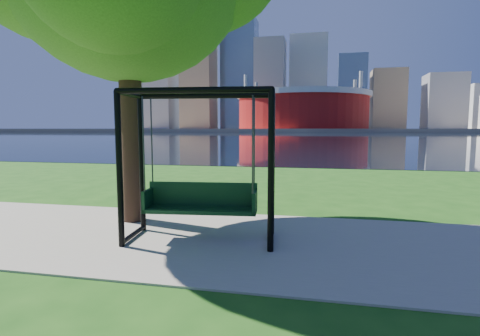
% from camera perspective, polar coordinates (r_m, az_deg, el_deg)
% --- Properties ---
extents(ground, '(900.00, 900.00, 0.00)m').
position_cam_1_polar(ground, '(7.05, 0.18, -9.98)').
color(ground, '#1E5114').
rests_on(ground, ground).
extents(path, '(120.00, 4.00, 0.03)m').
position_cam_1_polar(path, '(6.58, -0.74, -11.03)').
color(path, '#9E937F').
rests_on(path, ground).
extents(river, '(900.00, 180.00, 0.02)m').
position_cam_1_polar(river, '(108.66, 11.41, 4.87)').
color(river, black).
rests_on(river, ground).
extents(far_bank, '(900.00, 228.00, 2.00)m').
position_cam_1_polar(far_bank, '(312.64, 11.91, 5.70)').
color(far_bank, '#937F60').
rests_on(far_bank, ground).
extents(stadium, '(83.00, 83.00, 32.00)m').
position_cam_1_polar(stadium, '(242.21, 9.51, 8.83)').
color(stadium, maroon).
rests_on(stadium, far_bank).
extents(skyline, '(392.00, 66.00, 96.50)m').
position_cam_1_polar(skyline, '(327.84, 11.30, 11.84)').
color(skyline, gray).
rests_on(skyline, far_bank).
extents(swing, '(2.62, 1.36, 2.58)m').
position_cam_1_polar(swing, '(6.42, -6.04, -0.24)').
color(swing, black).
rests_on(swing, ground).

